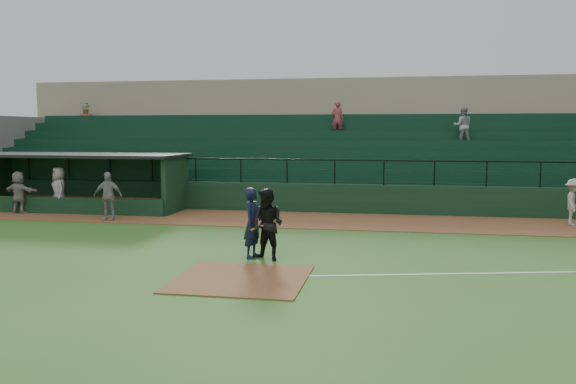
# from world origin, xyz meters

# --- Properties ---
(ground) EXTENTS (90.00, 90.00, 0.00)m
(ground) POSITION_xyz_m (0.00, 0.00, 0.00)
(ground) COLOR #305E1E
(ground) RESTS_ON ground
(warning_track) EXTENTS (40.00, 4.00, 0.03)m
(warning_track) POSITION_xyz_m (0.00, 8.00, 0.01)
(warning_track) COLOR brown
(warning_track) RESTS_ON ground
(home_plate_dirt) EXTENTS (3.00, 3.00, 0.03)m
(home_plate_dirt) POSITION_xyz_m (0.00, -1.00, 0.01)
(home_plate_dirt) COLOR brown
(home_plate_dirt) RESTS_ON ground
(stadium_structure) EXTENTS (38.00, 13.08, 6.40)m
(stadium_structure) POSITION_xyz_m (0.00, 16.46, 2.30)
(stadium_structure) COLOR black
(stadium_structure) RESTS_ON ground
(dugout) EXTENTS (8.90, 3.20, 2.42)m
(dugout) POSITION_xyz_m (-9.75, 9.56, 1.33)
(dugout) COLOR black
(dugout) RESTS_ON ground
(batter_at_plate) EXTENTS (1.08, 0.76, 1.90)m
(batter_at_plate) POSITION_xyz_m (-0.28, 1.32, 0.95)
(batter_at_plate) COLOR black
(batter_at_plate) RESTS_ON ground
(umpire) EXTENTS (1.13, 1.01, 1.90)m
(umpire) POSITION_xyz_m (0.18, 1.10, 0.95)
(umpire) COLOR black
(umpire) RESTS_ON ground
(runner) EXTENTS (0.90, 1.21, 1.67)m
(runner) POSITION_xyz_m (9.75, 8.46, 0.87)
(runner) COLOR #A8A49D
(runner) RESTS_ON warning_track
(dugout_player_a) EXTENTS (1.13, 0.63, 1.83)m
(dugout_player_a) POSITION_xyz_m (-7.21, 6.53, 0.95)
(dugout_player_a) COLOR gray
(dugout_player_a) RESTS_ON warning_track
(dugout_player_b) EXTENTS (1.07, 1.06, 1.87)m
(dugout_player_b) POSITION_xyz_m (-10.19, 8.10, 0.97)
(dugout_player_b) COLOR #AAA39F
(dugout_player_b) RESTS_ON warning_track
(dugout_player_c) EXTENTS (1.67, 0.79, 1.73)m
(dugout_player_c) POSITION_xyz_m (-11.69, 7.59, 0.89)
(dugout_player_c) COLOR gray
(dugout_player_c) RESTS_ON warning_track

